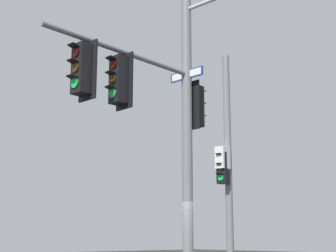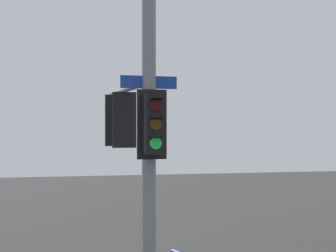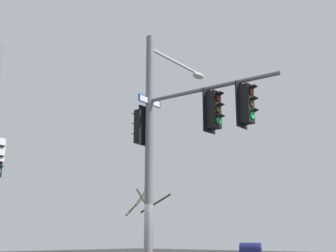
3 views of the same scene
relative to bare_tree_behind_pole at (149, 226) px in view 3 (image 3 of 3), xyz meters
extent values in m
cylinder|color=slate|center=(7.85, 7.58, 1.89)|extent=(0.27, 0.27, 8.06)
cylinder|color=silver|center=(6.36, 7.43, 5.49)|extent=(2.99, 0.40, 0.10)
ellipsoid|color=silver|center=(4.87, 7.28, 5.41)|extent=(0.63, 0.42, 0.20)
cylinder|color=slate|center=(7.63, 9.80, 3.67)|extent=(0.57, 4.45, 0.12)
cube|color=black|center=(7.62, 9.94, 2.97)|extent=(0.37, 0.31, 1.10)
cube|color=black|center=(7.62, 9.77, 2.97)|extent=(0.56, 0.05, 1.30)
cylinder|color=#2F0403|center=(7.61, 10.11, 3.31)|extent=(0.22, 0.03, 0.22)
cube|color=black|center=(7.61, 10.18, 3.43)|extent=(0.21, 0.17, 0.06)
cylinder|color=#352504|center=(7.61, 10.11, 2.97)|extent=(0.22, 0.03, 0.22)
cube|color=black|center=(7.61, 10.18, 3.09)|extent=(0.21, 0.17, 0.06)
cylinder|color=#19D147|center=(7.61, 10.11, 2.63)|extent=(0.22, 0.03, 0.22)
cube|color=black|center=(7.61, 10.18, 2.75)|extent=(0.21, 0.17, 0.06)
cylinder|color=slate|center=(7.62, 9.94, 3.59)|extent=(0.04, 0.04, 0.15)
cube|color=black|center=(7.51, 10.99, 2.97)|extent=(0.38, 0.33, 1.10)
cube|color=black|center=(7.52, 10.82, 2.97)|extent=(0.56, 0.08, 1.30)
cylinder|color=#2F0403|center=(7.50, 11.15, 3.31)|extent=(0.22, 0.05, 0.22)
cube|color=black|center=(7.49, 11.23, 3.43)|extent=(0.22, 0.18, 0.06)
cylinder|color=#352504|center=(7.50, 11.15, 2.97)|extent=(0.22, 0.05, 0.22)
cube|color=black|center=(7.49, 11.23, 3.09)|extent=(0.22, 0.18, 0.06)
cylinder|color=#19D147|center=(7.50, 11.15, 2.63)|extent=(0.22, 0.05, 0.22)
cube|color=black|center=(7.49, 11.23, 2.75)|extent=(0.22, 0.18, 0.06)
cylinder|color=slate|center=(7.51, 10.99, 3.59)|extent=(0.04, 0.04, 0.15)
cube|color=black|center=(7.89, 7.23, 2.86)|extent=(0.37, 0.32, 1.10)
cube|color=black|center=(7.88, 7.40, 2.86)|extent=(0.56, 0.07, 1.30)
cylinder|color=#2F0403|center=(7.90, 7.07, 3.20)|extent=(0.22, 0.04, 0.22)
cube|color=black|center=(7.90, 6.99, 3.32)|extent=(0.22, 0.17, 0.06)
cylinder|color=#352504|center=(7.90, 7.07, 2.86)|extent=(0.22, 0.04, 0.22)
cube|color=black|center=(7.90, 6.99, 2.98)|extent=(0.22, 0.17, 0.06)
cylinder|color=#19D147|center=(7.90, 7.07, 2.52)|extent=(0.22, 0.04, 0.22)
cube|color=black|center=(7.90, 6.99, 2.64)|extent=(0.22, 0.17, 0.06)
cube|color=navy|center=(7.85, 7.58, 3.66)|extent=(1.10, 0.13, 0.24)
cube|color=white|center=(7.85, 7.60, 3.66)|extent=(1.00, 0.09, 0.18)
cube|color=black|center=(10.60, 3.40, 2.32)|extent=(0.23, 0.20, 0.06)
cube|color=black|center=(10.60, 3.40, 1.98)|extent=(0.23, 0.20, 0.06)
cube|color=black|center=(10.60, 3.40, 1.64)|extent=(0.23, 0.20, 0.06)
cylinder|color=navy|center=(9.39, 12.09, -0.85)|extent=(0.39, 0.50, 0.24)
cylinder|color=#454330|center=(0.01, 0.10, -0.32)|extent=(0.31, 0.31, 3.64)
cylinder|color=#454330|center=(0.07, -0.46, 1.62)|extent=(1.21, 0.25, 1.19)
cylinder|color=#454330|center=(0.53, -0.07, 1.52)|extent=(0.48, 1.15, 0.97)
cylinder|color=#454330|center=(0.25, -0.80, 1.09)|extent=(1.88, 0.61, 1.21)
cylinder|color=#454330|center=(-0.79, -0.26, 1.24)|extent=(0.85, 1.68, 1.07)
camera|label=1|loc=(-1.38, 16.50, -0.48)|focal=54.88mm
camera|label=2|loc=(6.41, -1.62, 2.84)|focal=52.48mm
camera|label=3|loc=(18.04, 17.47, -0.64)|focal=48.98mm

